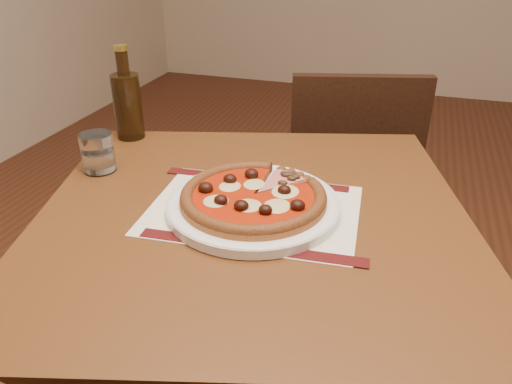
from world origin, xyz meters
TOP-DOWN VIEW (x-y plane):
  - table at (-0.52, -0.44)m, footprint 0.99×0.99m
  - chair_far at (-0.43, 0.31)m, footprint 0.49×0.49m
  - placemat at (-0.52, -0.43)m, footprint 0.41×0.31m
  - plate at (-0.52, -0.43)m, footprint 0.32×0.32m
  - pizza at (-0.52, -0.43)m, footprint 0.27×0.27m
  - ham_slice at (-0.48, -0.36)m, footprint 0.09×0.13m
  - water_glass at (-0.89, -0.37)m, footprint 0.07×0.07m
  - bottle at (-0.93, -0.18)m, footprint 0.07×0.07m

SIDE VIEW (x-z plane):
  - chair_far at x=-0.43m, z-range 0.06..0.91m
  - table at x=-0.52m, z-range 0.27..1.02m
  - placemat at x=-0.52m, z-range 0.75..0.75m
  - plate at x=-0.52m, z-range 0.75..0.77m
  - ham_slice at x=-0.48m, z-range 0.77..0.79m
  - pizza at x=-0.52m, z-range 0.76..0.80m
  - water_glass at x=-0.89m, z-range 0.75..0.83m
  - bottle at x=-0.93m, z-range 0.73..0.95m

